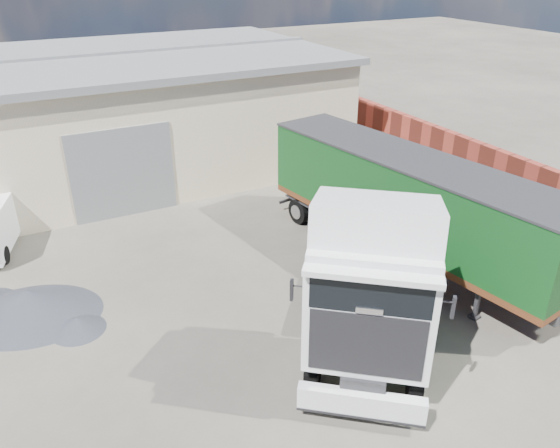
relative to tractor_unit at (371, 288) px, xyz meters
name	(u,v)px	position (x,y,z in m)	size (l,w,h in m)	color
ground	(290,340)	(-1.45, 1.46, -2.09)	(120.00, 120.00, 0.00)	#292721
brick_boundary_wall	(455,162)	(10.05, 7.46, -0.84)	(0.35, 26.00, 2.50)	maroon
tractor_unit	(371,288)	(0.00, 0.00, 0.00)	(6.71, 7.41, 4.96)	black
box_trailer	(406,199)	(4.02, 3.58, 0.19)	(4.15, 11.47, 3.73)	#2D2D30
gravel_heap	(27,304)	(-7.69, 6.03, -1.69)	(5.31, 5.31, 0.85)	black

